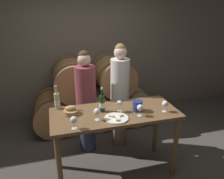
{
  "coord_description": "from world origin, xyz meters",
  "views": [
    {
      "loc": [
        -0.7,
        -2.34,
        2.14
      ],
      "look_at": [
        0.0,
        0.14,
        1.16
      ],
      "focal_mm": 35.0,
      "sensor_mm": 36.0,
      "label": 1
    }
  ],
  "objects_px": {
    "cheese_plate": "(116,118)",
    "wine_glass_far_right": "(165,104)",
    "wine_glass_far_left": "(74,120)",
    "wine_glass_right": "(140,108)",
    "wine_bottle_red": "(102,103)",
    "wine_bottle_white": "(57,101)",
    "person_left": "(86,102)",
    "person_right": "(120,95)",
    "wine_glass_center": "(119,104)",
    "blue_crock": "(137,106)",
    "tasting_table": "(115,121)",
    "wine_glass_left": "(97,112)",
    "bread_basket": "(71,111)"
  },
  "relations": [
    {
      "from": "cheese_plate",
      "to": "wine_bottle_red",
      "type": "bearing_deg",
      "value": 116.42
    },
    {
      "from": "wine_glass_right",
      "to": "wine_glass_far_right",
      "type": "bearing_deg",
      "value": 3.44
    },
    {
      "from": "wine_bottle_white",
      "to": "cheese_plate",
      "type": "xyz_separation_m",
      "value": [
        0.65,
        -0.46,
        -0.1
      ]
    },
    {
      "from": "wine_bottle_red",
      "to": "wine_bottle_white",
      "type": "distance_m",
      "value": 0.58
    },
    {
      "from": "wine_bottle_white",
      "to": "wine_glass_left",
      "type": "bearing_deg",
      "value": -45.37
    },
    {
      "from": "blue_crock",
      "to": "wine_glass_far_left",
      "type": "distance_m",
      "value": 0.84
    },
    {
      "from": "cheese_plate",
      "to": "wine_glass_far_left",
      "type": "bearing_deg",
      "value": -169.66
    },
    {
      "from": "wine_glass_far_left",
      "to": "blue_crock",
      "type": "bearing_deg",
      "value": 15.07
    },
    {
      "from": "person_left",
      "to": "wine_glass_far_right",
      "type": "relative_size",
      "value": 10.78
    },
    {
      "from": "cheese_plate",
      "to": "wine_glass_far_right",
      "type": "xyz_separation_m",
      "value": [
        0.63,
        0.01,
        0.1
      ]
    },
    {
      "from": "person_left",
      "to": "wine_bottle_white",
      "type": "height_order",
      "value": "person_left"
    },
    {
      "from": "person_left",
      "to": "wine_glass_far_left",
      "type": "relative_size",
      "value": 10.78
    },
    {
      "from": "person_right",
      "to": "wine_glass_right",
      "type": "bearing_deg",
      "value": -90.09
    },
    {
      "from": "tasting_table",
      "to": "person_left",
      "type": "xyz_separation_m",
      "value": [
        -0.26,
        0.62,
        0.04
      ]
    },
    {
      "from": "bread_basket",
      "to": "wine_glass_left",
      "type": "xyz_separation_m",
      "value": [
        0.28,
        -0.23,
        0.06
      ]
    },
    {
      "from": "person_right",
      "to": "wine_glass_far_right",
      "type": "height_order",
      "value": "person_right"
    },
    {
      "from": "wine_glass_left",
      "to": "wine_glass_right",
      "type": "bearing_deg",
      "value": -4.27
    },
    {
      "from": "wine_glass_far_left",
      "to": "wine_glass_far_right",
      "type": "distance_m",
      "value": 1.14
    },
    {
      "from": "tasting_table",
      "to": "bread_basket",
      "type": "height_order",
      "value": "bread_basket"
    },
    {
      "from": "wine_bottle_red",
      "to": "wine_glass_right",
      "type": "distance_m",
      "value": 0.47
    },
    {
      "from": "cheese_plate",
      "to": "wine_glass_far_right",
      "type": "height_order",
      "value": "wine_glass_far_right"
    },
    {
      "from": "person_left",
      "to": "wine_glass_center",
      "type": "distance_m",
      "value": 0.72
    },
    {
      "from": "blue_crock",
      "to": "wine_glass_far_right",
      "type": "relative_size",
      "value": 0.91
    },
    {
      "from": "wine_glass_far_left",
      "to": "wine_bottle_red",
      "type": "bearing_deg",
      "value": 39.97
    },
    {
      "from": "person_left",
      "to": "blue_crock",
      "type": "xyz_separation_m",
      "value": [
        0.54,
        -0.66,
        0.17
      ]
    },
    {
      "from": "wine_glass_left",
      "to": "wine_glass_far_right",
      "type": "relative_size",
      "value": 1.0
    },
    {
      "from": "tasting_table",
      "to": "person_left",
      "type": "height_order",
      "value": "person_left"
    },
    {
      "from": "wine_bottle_white",
      "to": "wine_glass_left",
      "type": "xyz_separation_m",
      "value": [
        0.43,
        -0.43,
        -0.0
      ]
    },
    {
      "from": "wine_bottle_white",
      "to": "wine_glass_far_right",
      "type": "distance_m",
      "value": 1.36
    },
    {
      "from": "wine_glass_right",
      "to": "wine_glass_far_right",
      "type": "height_order",
      "value": "same"
    },
    {
      "from": "tasting_table",
      "to": "bread_basket",
      "type": "xyz_separation_m",
      "value": [
        -0.53,
        0.1,
        0.18
      ]
    },
    {
      "from": "tasting_table",
      "to": "person_left",
      "type": "bearing_deg",
      "value": 113.29
    },
    {
      "from": "wine_glass_far_left",
      "to": "wine_bottle_white",
      "type": "bearing_deg",
      "value": 104.87
    },
    {
      "from": "blue_crock",
      "to": "wine_glass_far_right",
      "type": "xyz_separation_m",
      "value": [
        0.32,
        -0.11,
        0.03
      ]
    },
    {
      "from": "wine_bottle_white",
      "to": "wine_glass_far_left",
      "type": "relative_size",
      "value": 2.12
    },
    {
      "from": "wine_bottle_red",
      "to": "wine_glass_far_right",
      "type": "distance_m",
      "value": 0.78
    },
    {
      "from": "bread_basket",
      "to": "wine_glass_far_right",
      "type": "distance_m",
      "value": 1.16
    },
    {
      "from": "tasting_table",
      "to": "wine_glass_left",
      "type": "relative_size",
      "value": 10.77
    },
    {
      "from": "wine_bottle_red",
      "to": "wine_glass_center",
      "type": "bearing_deg",
      "value": -15.22
    },
    {
      "from": "wine_glass_far_left",
      "to": "wine_glass_left",
      "type": "distance_m",
      "value": 0.3
    },
    {
      "from": "wine_glass_left",
      "to": "wine_glass_center",
      "type": "bearing_deg",
      "value": 24.33
    },
    {
      "from": "wine_glass_center",
      "to": "wine_glass_far_right",
      "type": "distance_m",
      "value": 0.56
    },
    {
      "from": "cheese_plate",
      "to": "blue_crock",
      "type": "bearing_deg",
      "value": 22.17
    },
    {
      "from": "wine_glass_right",
      "to": "person_left",
      "type": "bearing_deg",
      "value": 123.46
    },
    {
      "from": "tasting_table",
      "to": "bread_basket",
      "type": "relative_size",
      "value": 8.8
    },
    {
      "from": "wine_glass_far_right",
      "to": "cheese_plate",
      "type": "bearing_deg",
      "value": -178.66
    },
    {
      "from": "person_right",
      "to": "wine_bottle_white",
      "type": "distance_m",
      "value": 1.01
    },
    {
      "from": "person_left",
      "to": "wine_glass_left",
      "type": "distance_m",
      "value": 0.78
    },
    {
      "from": "tasting_table",
      "to": "wine_bottle_white",
      "type": "xyz_separation_m",
      "value": [
        -0.68,
        0.29,
        0.24
      ]
    },
    {
      "from": "wine_glass_far_left",
      "to": "person_right",
      "type": "bearing_deg",
      "value": 47.86
    }
  ]
}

